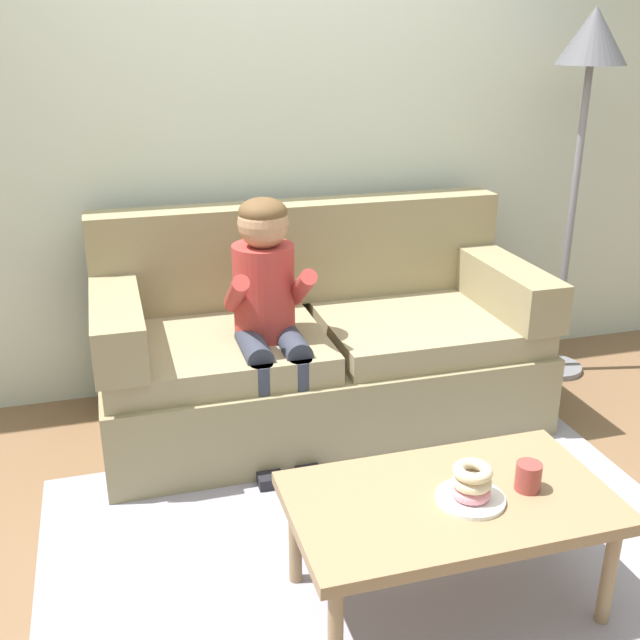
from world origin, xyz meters
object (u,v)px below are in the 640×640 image
coffee_table (450,508)px  mug (528,477)px  person_child (268,303)px  couch (318,348)px  donut (471,492)px  floor_lamp (588,79)px

coffee_table → mug: bearing=-7.2°
coffee_table → person_child: size_ratio=0.90×
couch → person_child: person_child is taller
couch → donut: bearing=-86.3°
donut → person_child: bearing=107.3°
couch → mug: size_ratio=21.86×
donut → floor_lamp: floor_lamp is taller
mug → coffee_table: bearing=172.8°
person_child → donut: (0.36, -1.16, -0.23)m
person_child → floor_lamp: 1.88m
coffee_table → person_child: bearing=105.7°
coffee_table → mug: 0.26m
person_child → donut: person_child is taller
donut → couch: bearing=93.7°
mug → floor_lamp: floor_lamp is taller
floor_lamp → person_child: bearing=-168.0°
person_child → couch: bearing=37.6°
person_child → donut: size_ratio=9.18×
couch → donut: 1.38m
donut → mug: size_ratio=1.33×
person_child → donut: bearing=-72.7°
couch → coffee_table: (0.04, -1.33, 0.01)m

